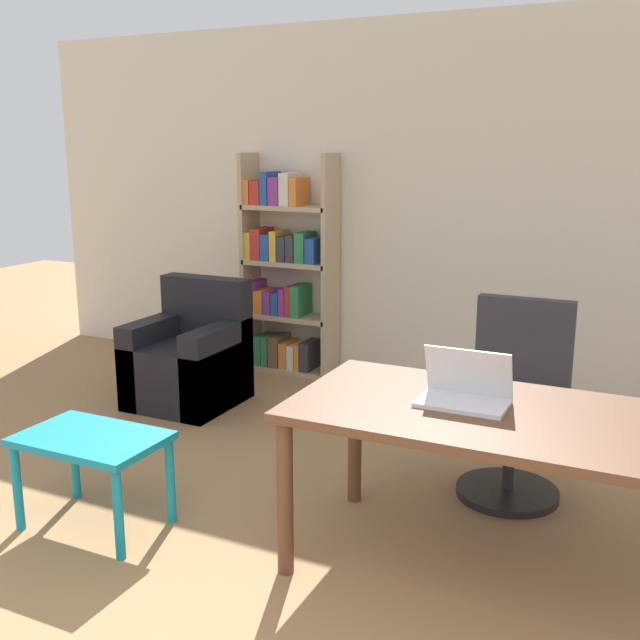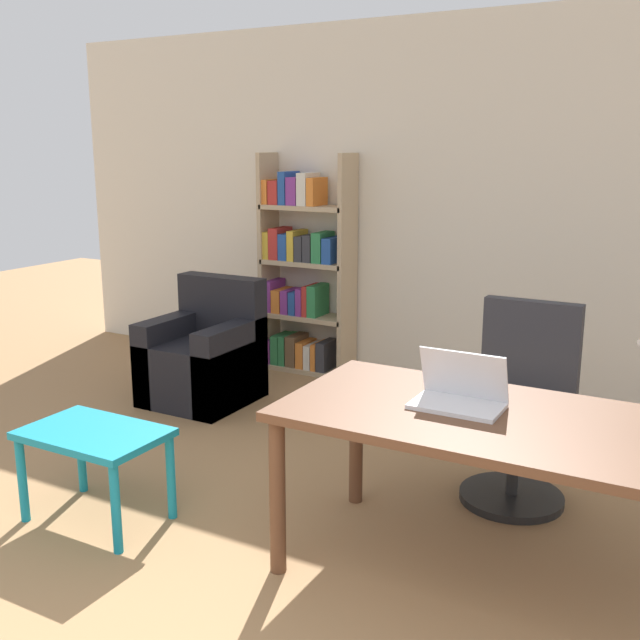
{
  "view_description": "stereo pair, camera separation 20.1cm",
  "coord_description": "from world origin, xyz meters",
  "views": [
    {
      "loc": [
        1.16,
        -0.84,
        1.79
      ],
      "look_at": [
        -0.34,
        2.28,
        0.98
      ],
      "focal_mm": 42.0,
      "sensor_mm": 36.0,
      "label": 1
    },
    {
      "loc": [
        1.34,
        -0.74,
        1.79
      ],
      "look_at": [
        -0.34,
        2.28,
        0.98
      ],
      "focal_mm": 42.0,
      "sensor_mm": 36.0,
      "label": 2
    }
  ],
  "objects": [
    {
      "name": "side_table_blue",
      "position": [
        -1.24,
        1.67,
        0.39
      ],
      "size": [
        0.68,
        0.44,
        0.46
      ],
      "color": "teal",
      "rests_on": "ground_plane"
    },
    {
      "name": "desk",
      "position": [
        0.57,
        2.08,
        0.64
      ],
      "size": [
        1.7,
        0.87,
        0.73
      ],
      "color": "brown",
      "rests_on": "ground_plane"
    },
    {
      "name": "armchair",
      "position": [
        -1.88,
        3.35,
        0.3
      ],
      "size": [
        0.68,
        0.69,
        0.87
      ],
      "color": "black",
      "rests_on": "ground_plane"
    },
    {
      "name": "bookshelf",
      "position": [
        -1.64,
        4.34,
        0.78
      ],
      "size": [
        0.76,
        0.28,
        1.74
      ],
      "color": "tan",
      "rests_on": "ground_plane"
    },
    {
      "name": "laptop",
      "position": [
        0.42,
        2.12,
        0.79
      ],
      "size": [
        0.37,
        0.23,
        0.23
      ],
      "color": "silver",
      "rests_on": "desk"
    },
    {
      "name": "office_chair",
      "position": [
        0.48,
        2.93,
        0.47
      ],
      "size": [
        0.53,
        0.53,
        1.02
      ],
      "color": "black",
      "rests_on": "ground_plane"
    },
    {
      "name": "wall_back",
      "position": [
        0.0,
        4.53,
        1.35
      ],
      "size": [
        8.0,
        0.06,
        2.7
      ],
      "color": "beige",
      "rests_on": "ground_plane"
    }
  ]
}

